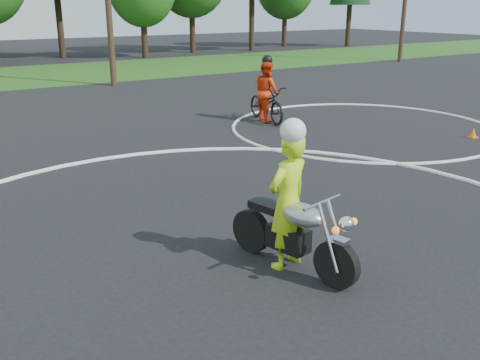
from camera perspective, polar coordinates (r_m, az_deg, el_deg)
ground at (r=6.43m, az=14.88°, el=-16.73°), size 120.00×120.00×0.00m
course_markings at (r=10.58m, az=5.24°, el=-1.83°), size 19.05×19.05×0.12m
primary_motorcycle at (r=7.60m, az=5.78°, el=-5.54°), size 0.78×2.22×1.18m
rider_primary_grp at (r=7.51m, az=5.16°, el=-1.84°), size 0.80×0.61×2.19m
rider_second_grp at (r=17.48m, az=2.86°, el=8.72°), size 1.11×2.30×2.12m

